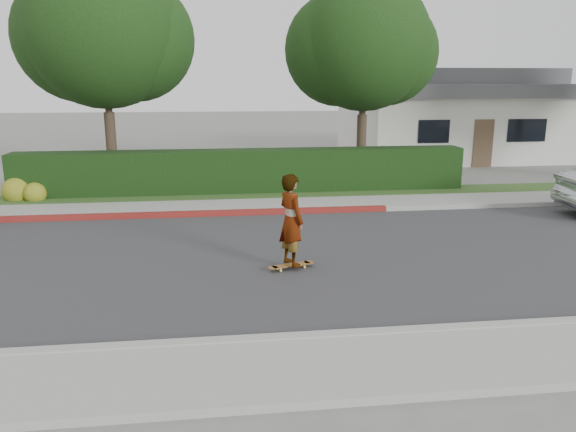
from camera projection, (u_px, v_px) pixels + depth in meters
name	position (u px, v px, depth m)	size (l,w,h in m)	color
ground	(396.00, 253.00, 12.49)	(120.00, 120.00, 0.00)	slate
road	(396.00, 253.00, 12.49)	(60.00, 8.00, 0.01)	#2D2D30
curb_near	(480.00, 329.00, 8.52)	(60.00, 0.20, 0.15)	#9E9E99
sidewalk_near	(510.00, 358.00, 7.66)	(60.00, 1.60, 0.12)	gray
curb_far	(352.00, 209.00, 16.43)	(60.00, 0.20, 0.15)	#9E9E99
curb_red_section	(179.00, 214.00, 15.81)	(12.00, 0.21, 0.15)	maroon
sidewalk_far	(345.00, 203.00, 17.30)	(60.00, 1.60, 0.12)	gray
planting_strip	(335.00, 194.00, 18.84)	(60.00, 1.60, 0.10)	#2D4C1E
hedge	(244.00, 172.00, 18.89)	(15.00, 1.00, 1.50)	black
flowering_shrub	(23.00, 192.00, 17.68)	(1.40, 1.00, 0.90)	#2D4C19
tree_left	(104.00, 34.00, 18.71)	(5.99, 5.21, 8.00)	#33261C
tree_center	(362.00, 48.00, 20.38)	(5.66, 4.84, 7.44)	#33261C
house	(452.00, 114.00, 28.41)	(10.60, 8.60, 4.30)	beige
skateboard	(291.00, 265.00, 11.42)	(1.01, 0.50, 0.09)	gold
skateboarder	(291.00, 220.00, 11.20)	(0.68, 0.45, 1.87)	white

